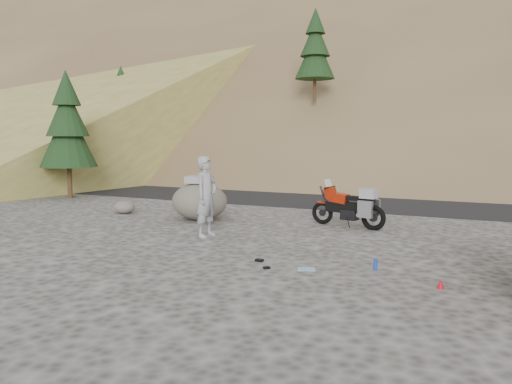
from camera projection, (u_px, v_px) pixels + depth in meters
ground at (281, 244)px, 11.25m from camera, size 140.00×140.00×0.00m
road at (370, 200)px, 19.34m from camera, size 120.00×7.00×0.05m
hillside at (448, 44)px, 46.77m from camera, size 120.00×73.00×46.72m
conifer_verge at (67, 125)px, 19.66m from camera, size 2.20×2.20×5.04m
motorcycle at (351, 207)px, 13.32m from camera, size 2.14×0.85×1.28m
man at (207, 236)px, 12.15m from camera, size 0.51×0.74×1.96m
boulder at (200, 201)px, 14.53m from camera, size 1.72×1.48×1.27m
small_rock at (124, 207)px, 15.79m from camera, size 0.81×0.76×0.41m
gear_bottle at (375, 264)px, 9.07m from camera, size 0.10×0.10×0.21m
gear_funnel at (441, 284)px, 7.96m from camera, size 0.14×0.14×0.16m
gear_glove_a at (259, 260)px, 9.71m from camera, size 0.16×0.12×0.04m
gear_glove_b at (267, 268)px, 9.18m from camera, size 0.14×0.14×0.04m
gear_blue_cloth at (306, 269)px, 9.12m from camera, size 0.39×0.34×0.01m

